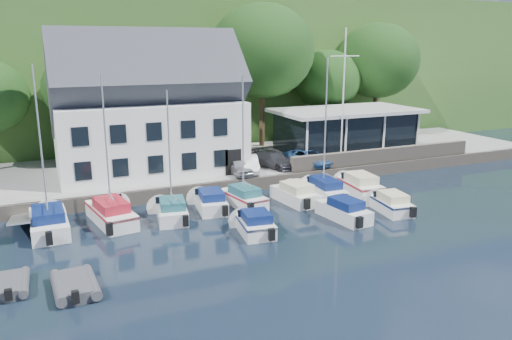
% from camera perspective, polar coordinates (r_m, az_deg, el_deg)
% --- Properties ---
extents(ground, '(180.00, 180.00, 0.00)m').
position_cam_1_polar(ground, '(29.07, 9.23, -7.83)').
color(ground, black).
rests_on(ground, ground).
extents(quay, '(60.00, 13.00, 1.00)m').
position_cam_1_polar(quay, '(43.93, -3.12, 0.53)').
color(quay, gray).
rests_on(quay, ground).
extents(quay_face, '(60.00, 0.30, 1.00)m').
position_cam_1_polar(quay_face, '(38.10, 0.32, -1.56)').
color(quay_face, '#71665A').
rests_on(quay_face, ground).
extents(hillside, '(160.00, 75.00, 16.00)m').
position_cam_1_polar(hillside, '(85.89, -13.91, 11.79)').
color(hillside, '#29511E').
rests_on(hillside, ground).
extents(field_patch, '(50.00, 30.00, 0.30)m').
position_cam_1_polar(field_patch, '(95.49, -10.15, 17.06)').
color(field_patch, '#4F5E2F').
rests_on(field_patch, hillside).
extents(harbor_building, '(14.40, 8.20, 8.70)m').
position_cam_1_polar(harbor_building, '(40.19, -12.14, 6.02)').
color(harbor_building, silver).
rests_on(harbor_building, quay).
extents(club_pavilion, '(13.20, 7.20, 4.10)m').
position_cam_1_polar(club_pavilion, '(47.06, 10.18, 4.41)').
color(club_pavilion, black).
rests_on(club_pavilion, quay).
extents(seawall, '(18.00, 0.50, 1.20)m').
position_cam_1_polar(seawall, '(44.26, 14.46, 1.66)').
color(seawall, '#71665A').
rests_on(seawall, quay).
extents(gangway, '(1.20, 6.00, 1.40)m').
position_cam_1_polar(gangway, '(33.36, -25.17, -6.13)').
color(gangway, silver).
rests_on(gangway, ground).
extents(car_silver, '(1.45, 3.53, 1.20)m').
position_cam_1_polar(car_silver, '(38.76, -2.08, 0.39)').
color(car_silver, '#A2A3A7').
rests_on(car_silver, quay).
extents(car_white, '(2.41, 4.09, 1.27)m').
position_cam_1_polar(car_white, '(39.64, -0.80, 0.75)').
color(car_white, silver).
rests_on(car_white, quay).
extents(car_dgrey, '(3.20, 4.80, 1.29)m').
position_cam_1_polar(car_dgrey, '(40.97, 2.00, 1.20)').
color(car_dgrey, '#2D2E33').
rests_on(car_dgrey, quay).
extents(car_blue, '(2.81, 4.35, 1.39)m').
position_cam_1_polar(car_blue, '(41.92, 5.96, 1.49)').
color(car_blue, '#2A4E80').
rests_on(car_blue, quay).
extents(flagpole, '(2.68, 0.20, 11.15)m').
position_cam_1_polar(flagpole, '(41.98, 9.94, 8.13)').
color(flagpole, silver).
rests_on(flagpole, quay).
extents(tree_1, '(6.79, 6.79, 9.28)m').
position_cam_1_polar(tree_1, '(44.63, -18.89, 6.72)').
color(tree_1, black).
rests_on(tree_1, quay).
extents(tree_3, '(10.08, 10.08, 13.77)m').
position_cam_1_polar(tree_3, '(49.20, 0.70, 10.70)').
color(tree_3, black).
rests_on(tree_3, quay).
extents(tree_4, '(6.86, 6.86, 9.37)m').
position_cam_1_polar(tree_4, '(53.27, 8.10, 8.45)').
color(tree_4, black).
rests_on(tree_4, quay).
extents(tree_5, '(8.92, 8.92, 12.19)m').
position_cam_1_polar(tree_5, '(56.67, 13.61, 9.95)').
color(tree_5, black).
rests_on(tree_5, quay).
extents(boat_r1_0, '(2.40, 7.02, 9.43)m').
position_cam_1_polar(boat_r1_0, '(30.96, -23.30, 1.66)').
color(boat_r1_0, silver).
rests_on(boat_r1_0, ground).
extents(boat_r1_1, '(3.24, 7.38, 9.58)m').
position_cam_1_polar(boat_r1_1, '(31.28, -16.74, 2.48)').
color(boat_r1_1, silver).
rests_on(boat_r1_1, ground).
extents(boat_r1_2, '(2.79, 5.55, 8.53)m').
position_cam_1_polar(boat_r1_2, '(31.16, -9.88, 1.84)').
color(boat_r1_2, silver).
rests_on(boat_r1_2, ground).
extents(boat_r1_3, '(2.65, 5.67, 1.39)m').
position_cam_1_polar(boat_r1_3, '(33.65, -5.24, -3.39)').
color(boat_r1_3, silver).
rests_on(boat_r1_3, ground).
extents(boat_r1_4, '(2.76, 5.98, 8.73)m').
position_cam_1_polar(boat_r1_4, '(33.43, -1.49, 3.04)').
color(boat_r1_4, silver).
rests_on(boat_r1_4, ground).
extents(boat_r1_5, '(2.59, 5.80, 1.47)m').
position_cam_1_polar(boat_r1_5, '(35.15, 4.50, -2.55)').
color(boat_r1_5, silver).
rests_on(boat_r1_5, ground).
extents(boat_r1_6, '(2.23, 6.91, 9.05)m').
position_cam_1_polar(boat_r1_6, '(35.67, 7.91, 3.87)').
color(boat_r1_6, silver).
rests_on(boat_r1_6, ground).
extents(boat_r1_7, '(2.72, 6.55, 1.55)m').
position_cam_1_polar(boat_r1_7, '(37.90, 11.67, -1.50)').
color(boat_r1_7, silver).
rests_on(boat_r1_7, ground).
extents(boat_r2_2, '(2.53, 4.84, 1.38)m').
position_cam_1_polar(boat_r2_2, '(29.34, -0.11, -5.99)').
color(boat_r2_2, silver).
rests_on(boat_r2_2, ground).
extents(boat_r2_3, '(2.45, 5.77, 1.42)m').
position_cam_1_polar(boat_r2_3, '(32.14, 9.98, -4.36)').
color(boat_r2_3, silver).
rests_on(boat_r2_3, ground).
extents(boat_r2_4, '(2.47, 5.23, 1.35)m').
position_cam_1_polar(boat_r2_4, '(34.32, 15.13, -3.52)').
color(boat_r2_4, silver).
rests_on(boat_r2_4, ground).
extents(dinghy_0, '(1.77, 2.88, 0.66)m').
position_cam_1_polar(dinghy_0, '(25.54, -26.37, -11.55)').
color(dinghy_0, '#3A3B40').
rests_on(dinghy_0, ground).
extents(dinghy_1, '(2.14, 3.38, 0.77)m').
position_cam_1_polar(dinghy_1, '(24.28, -19.99, -12.10)').
color(dinghy_1, '#3A3B40').
rests_on(dinghy_1, ground).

